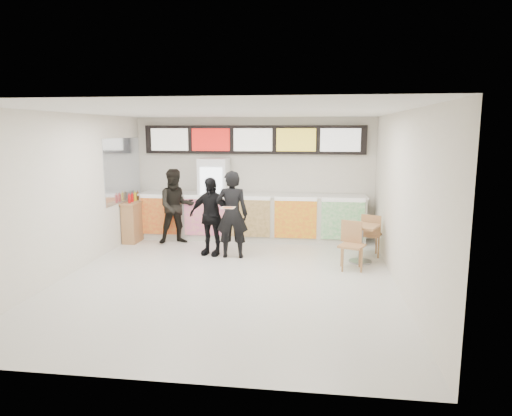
% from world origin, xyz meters
% --- Properties ---
extents(floor, '(7.00, 7.00, 0.00)m').
position_xyz_m(floor, '(0.00, 0.00, 0.00)').
color(floor, beige).
rests_on(floor, ground).
extents(ceiling, '(7.00, 7.00, 0.00)m').
position_xyz_m(ceiling, '(0.00, 0.00, 3.00)').
color(ceiling, white).
rests_on(ceiling, wall_back).
extents(wall_back, '(6.00, 0.00, 6.00)m').
position_xyz_m(wall_back, '(0.00, 3.50, 1.50)').
color(wall_back, silver).
rests_on(wall_back, floor).
extents(wall_left, '(0.00, 7.00, 7.00)m').
position_xyz_m(wall_left, '(-3.00, 0.00, 1.50)').
color(wall_left, silver).
rests_on(wall_left, floor).
extents(wall_right, '(0.00, 7.00, 7.00)m').
position_xyz_m(wall_right, '(3.00, 0.00, 1.50)').
color(wall_right, silver).
rests_on(wall_right, floor).
extents(service_counter, '(5.56, 0.77, 1.14)m').
position_xyz_m(service_counter, '(0.00, 3.09, 0.57)').
color(service_counter, silver).
rests_on(service_counter, floor).
extents(menu_board, '(5.50, 0.14, 0.70)m').
position_xyz_m(menu_board, '(0.00, 3.41, 2.45)').
color(menu_board, black).
rests_on(menu_board, wall_back).
extents(drinks_fridge, '(0.70, 0.67, 2.00)m').
position_xyz_m(drinks_fridge, '(-0.93, 3.11, 1.00)').
color(drinks_fridge, white).
rests_on(drinks_fridge, floor).
extents(mirror_panel, '(0.01, 2.00, 1.50)m').
position_xyz_m(mirror_panel, '(-2.99, 2.45, 1.75)').
color(mirror_panel, '#B2B7BF').
rests_on(mirror_panel, wall_left).
extents(customer_main, '(0.71, 0.50, 1.86)m').
position_xyz_m(customer_main, '(-0.18, 1.43, 0.93)').
color(customer_main, black).
rests_on(customer_main, floor).
extents(customer_left, '(1.07, 0.98, 1.78)m').
position_xyz_m(customer_left, '(-1.73, 2.49, 0.89)').
color(customer_left, black).
rests_on(customer_left, floor).
extents(customer_mid, '(1.06, 0.62, 1.70)m').
position_xyz_m(customer_mid, '(-0.68, 1.60, 0.85)').
color(customer_mid, black).
rests_on(customer_mid, floor).
extents(pizza_slice, '(0.36, 0.36, 0.02)m').
position_xyz_m(pizza_slice, '(-0.18, 0.98, 1.16)').
color(pizza_slice, beige).
rests_on(pizza_slice, customer_main).
extents(cafe_table, '(1.03, 1.64, 0.93)m').
position_xyz_m(cafe_table, '(2.50, 1.41, 0.54)').
color(cafe_table, '#A77C4C').
rests_on(cafe_table, floor).
extents(condiment_ledge, '(0.35, 0.87, 1.16)m').
position_xyz_m(condiment_ledge, '(-2.82, 2.57, 0.50)').
color(condiment_ledge, '#A77C4C').
rests_on(condiment_ledge, floor).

